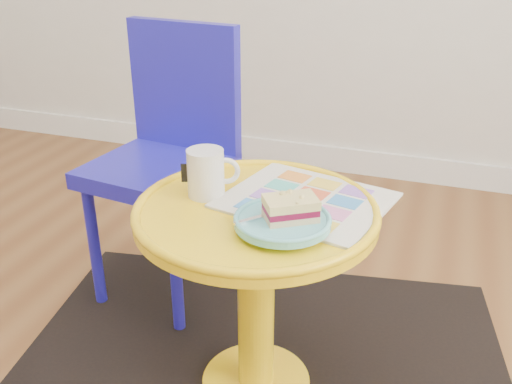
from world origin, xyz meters
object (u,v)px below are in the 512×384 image
(side_table, at_px, (256,264))
(chair, at_px, (169,146))
(mug, at_px, (207,172))
(newspaper, at_px, (306,200))
(plate, at_px, (282,222))

(side_table, distance_m, chair, 0.56)
(chair, bearing_deg, mug, -43.50)
(newspaper, distance_m, mug, 0.23)
(mug, distance_m, plate, 0.24)
(side_table, bearing_deg, plate, -42.67)
(side_table, relative_size, plate, 2.74)
(side_table, bearing_deg, newspaper, 36.87)
(plate, bearing_deg, chair, 137.48)
(newspaper, xyz_separation_m, plate, (-0.01, -0.15, 0.02))
(mug, bearing_deg, newspaper, -7.63)
(newspaper, height_order, mug, mug)
(side_table, bearing_deg, chair, 137.52)
(chair, bearing_deg, side_table, -34.94)
(chair, bearing_deg, plate, -34.97)
(side_table, bearing_deg, mug, 167.49)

